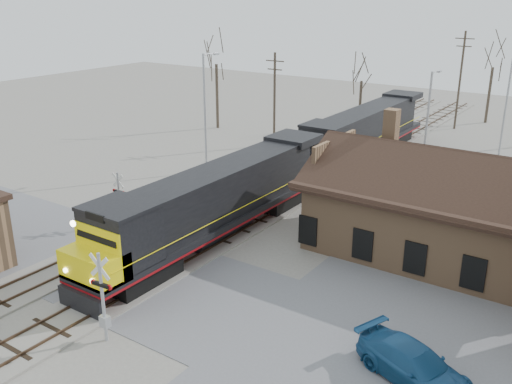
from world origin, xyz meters
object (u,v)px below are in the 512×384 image
locomotive_lead (211,204)px  locomotive_trailing (362,133)px  parked_car (415,365)px  depot (441,215)px

locomotive_lead → locomotive_trailing: size_ratio=1.00×
locomotive_lead → parked_car: (14.94, -5.89, -1.75)m
depot → locomotive_trailing: (-11.99, 15.41, 0.09)m
parked_car → locomotive_lead: bearing=89.3°
locomotive_lead → locomotive_trailing: bearing=90.0°
locomotive_trailing → locomotive_lead: bearing=-90.0°
parked_car → depot: bearing=34.5°
locomotive_lead → locomotive_trailing: locomotive_lead is taller
locomotive_lead → parked_car: locomotive_lead is taller
depot → locomotive_lead: depot is taller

